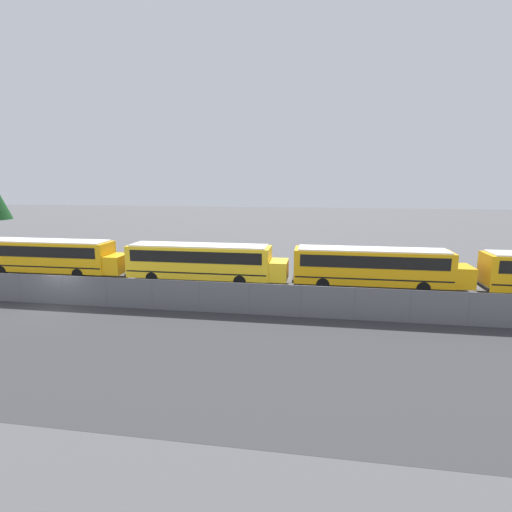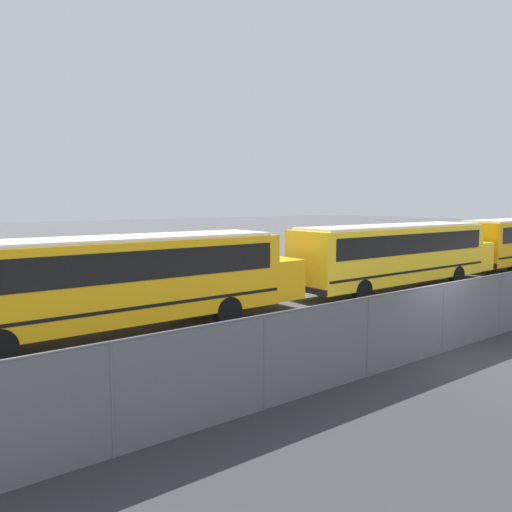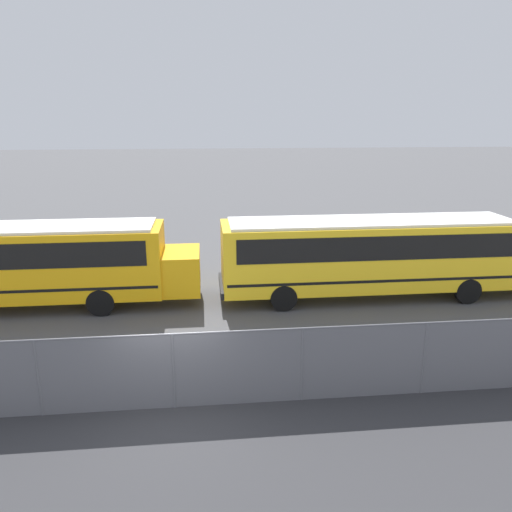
# 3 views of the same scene
# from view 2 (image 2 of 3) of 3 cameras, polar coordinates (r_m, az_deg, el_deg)

# --- Properties ---
(ground_plane) EXTENTS (200.00, 200.00, 0.00)m
(ground_plane) POSITION_cam_2_polar(r_m,az_deg,el_deg) (14.58, 20.40, -10.36)
(ground_plane) COLOR #4C4C4F
(fence) EXTENTS (91.36, 0.07, 1.92)m
(fence) POSITION_cam_2_polar(r_m,az_deg,el_deg) (14.34, 20.56, -6.61)
(fence) COLOR #9EA0A5
(fence) RESTS_ON ground_plane
(school_bus_2) EXTENTS (12.56, 2.53, 3.01)m
(school_bus_2) POSITION_cam_2_polar(r_m,az_deg,el_deg) (15.88, -15.09, -2.22)
(school_bus_2) COLOR #EDA80F
(school_bus_2) RESTS_ON ground_plane
(school_bus_3) EXTENTS (12.56, 2.53, 3.01)m
(school_bus_3) POSITION_cam_2_polar(r_m,az_deg,el_deg) (24.03, 15.88, 0.56)
(school_bus_3) COLOR yellow
(school_bus_3) RESTS_ON ground_plane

